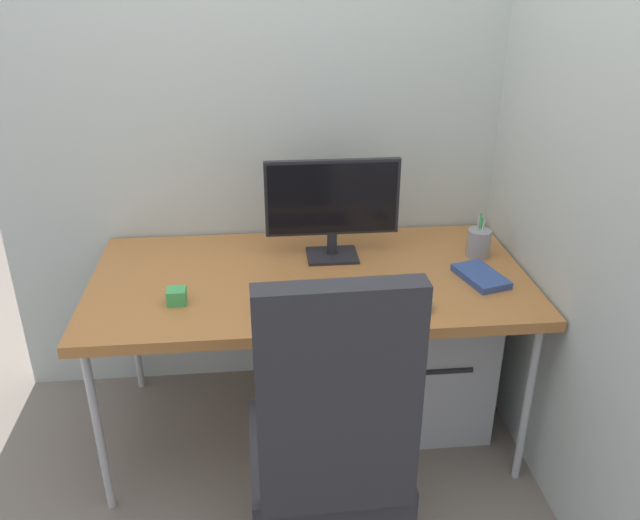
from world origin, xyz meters
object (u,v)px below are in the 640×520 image
object	(u,v)px
filing_cabinet	(425,357)
notebook	(481,276)
office_chair	(331,441)
pen_holder	(479,243)
mouse	(425,303)
desk_clamp_accessory	(177,296)
monitor	(332,203)
keyboard	(315,306)

from	to	relation	value
filing_cabinet	notebook	xyz separation A→B (m)	(0.13, -0.17, 0.45)
office_chair	notebook	distance (m)	0.91
pen_holder	mouse	bearing A→B (deg)	-128.25
filing_cabinet	pen_holder	size ratio (longest dim) A/B	3.12
office_chair	desk_clamp_accessory	bearing A→B (deg)	128.73
filing_cabinet	office_chair	bearing A→B (deg)	-121.05
office_chair	pen_holder	bearing A→B (deg)	51.47
office_chair	monitor	bearing A→B (deg)	83.37
monitor	filing_cabinet	bearing A→B (deg)	-13.18
filing_cabinet	keyboard	bearing A→B (deg)	-147.16
filing_cabinet	mouse	distance (m)	0.60
office_chair	notebook	size ratio (longest dim) A/B	5.21
office_chair	monitor	size ratio (longest dim) A/B	2.19
filing_cabinet	desk_clamp_accessory	world-z (taller)	desk_clamp_accessory
office_chair	filing_cabinet	size ratio (longest dim) A/B	2.09
filing_cabinet	desk_clamp_accessory	size ratio (longest dim) A/B	8.53
pen_holder	notebook	xyz separation A→B (m)	(-0.05, -0.20, -0.04)
filing_cabinet	desk_clamp_accessory	xyz separation A→B (m)	(-0.95, -0.23, 0.47)
office_chair	desk_clamp_accessory	size ratio (longest dim) A/B	17.84
filing_cabinet	notebook	distance (m)	0.50
notebook	desk_clamp_accessory	size ratio (longest dim) A/B	3.42
monitor	mouse	bearing A→B (deg)	-59.65
office_chair	keyboard	xyz separation A→B (m)	(0.00, 0.50, 0.15)
filing_cabinet	notebook	size ratio (longest dim) A/B	2.49
monitor	mouse	xyz separation A→B (m)	(0.26, -0.45, -0.20)
monitor	mouse	world-z (taller)	monitor
office_chair	notebook	bearing A→B (deg)	46.09
notebook	office_chair	bearing A→B (deg)	-149.31
keyboard	pen_holder	bearing A→B (deg)	27.52
keyboard	desk_clamp_accessory	world-z (taller)	desk_clamp_accessory
monitor	keyboard	world-z (taller)	monitor
office_chair	desk_clamp_accessory	distance (m)	0.76
filing_cabinet	pen_holder	xyz separation A→B (m)	(0.19, 0.04, 0.50)
filing_cabinet	pen_holder	world-z (taller)	pen_holder
keyboard	monitor	bearing A→B (deg)	75.69
keyboard	desk_clamp_accessory	xyz separation A→B (m)	(-0.46, 0.08, 0.02)
keyboard	pen_holder	world-z (taller)	pen_holder
desk_clamp_accessory	mouse	bearing A→B (deg)	-8.34
monitor	pen_holder	world-z (taller)	monitor
monitor	pen_holder	size ratio (longest dim) A/B	2.98
filing_cabinet	mouse	size ratio (longest dim) A/B	5.78
mouse	desk_clamp_accessory	bearing A→B (deg)	-172.43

